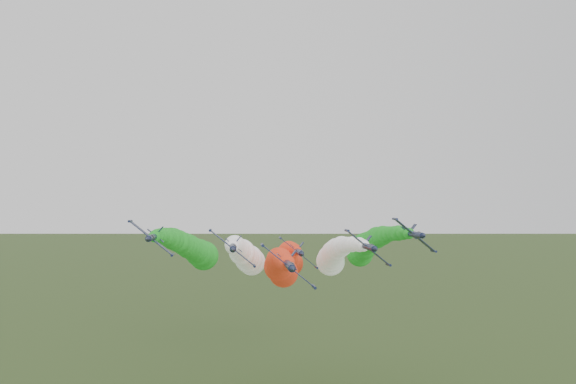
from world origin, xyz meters
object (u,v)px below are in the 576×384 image
at_px(jet_inner_right, 333,256).
at_px(jet_outer_left, 193,249).
at_px(jet_lead, 281,267).
at_px(jet_trail, 289,258).
at_px(jet_outer_right, 366,246).
at_px(jet_inner_left, 246,256).

xyz_separation_m(jet_inner_right, jet_outer_left, (-34.26, 4.10, 1.50)).
xyz_separation_m(jet_lead, jet_outer_left, (-19.94, 20.91, 2.33)).
bearing_deg(jet_trail, jet_lead, -98.89).
height_order(jet_lead, jet_outer_right, jet_outer_right).
distance_m(jet_outer_left, jet_outer_right, 43.30).
bearing_deg(jet_inner_left, jet_inner_right, 7.07).
relative_size(jet_outer_right, jet_trail, 1.00).
xyz_separation_m(jet_inner_right, jet_trail, (-9.30, 15.26, -1.99)).
distance_m(jet_inner_right, jet_outer_left, 34.53).
bearing_deg(jet_outer_left, jet_lead, -46.35).
height_order(jet_inner_right, jet_outer_right, jet_outer_right).
bearing_deg(jet_outer_right, jet_lead, -138.79).
xyz_separation_m(jet_inner_left, jet_trail, (12.15, 17.92, -2.40)).
distance_m(jet_lead, jet_inner_left, 15.89).
bearing_deg(jet_outer_right, jet_trail, 147.64).
bearing_deg(jet_inner_right, jet_lead, -130.42).
bearing_deg(jet_outer_left, jet_trail, 24.08).
relative_size(jet_inner_left, jet_inner_right, 1.00).
distance_m(jet_lead, jet_outer_left, 28.99).
relative_size(jet_inner_left, jet_outer_left, 0.99).
height_order(jet_inner_left, jet_outer_right, jet_outer_right).
height_order(jet_outer_right, jet_trail, jet_outer_right).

